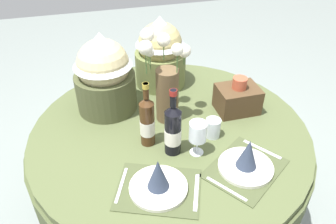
{
  "coord_description": "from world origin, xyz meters",
  "views": [
    {
      "loc": [
        -0.35,
        -1.27,
        1.8
      ],
      "look_at": [
        0.0,
        0.03,
        0.82
      ],
      "focal_mm": 35.75,
      "sensor_mm": 36.0,
      "label": 1
    }
  ],
  "objects": [
    {
      "name": "wine_bottle_left",
      "position": [
        -0.13,
        -0.07,
        0.87
      ],
      "size": [
        0.07,
        0.07,
        0.33
      ],
      "color": "#422814",
      "rests_on": "dining_table"
    },
    {
      "name": "woven_basket_side_right",
      "position": [
        0.39,
        0.06,
        0.81
      ],
      "size": [
        0.22,
        0.17,
        0.2
      ],
      "color": "#47331E",
      "rests_on": "dining_table"
    },
    {
      "name": "gift_tub_back_centre",
      "position": [
        0.07,
        0.45,
        0.96
      ],
      "size": [
        0.3,
        0.3,
        0.42
      ],
      "color": "olive",
      "rests_on": "dining_table"
    },
    {
      "name": "flower_vase",
      "position": [
        0.01,
        0.1,
        0.95
      ],
      "size": [
        0.26,
        0.2,
        0.47
      ],
      "color": "brown",
      "rests_on": "dining_table"
    },
    {
      "name": "ground",
      "position": [
        0.0,
        0.0,
        0.0
      ],
      "size": [
        8.0,
        8.0,
        0.0
      ],
      "primitive_type": "plane",
      "color": "gray"
    },
    {
      "name": "place_setting_right",
      "position": [
        0.25,
        -0.35,
        0.79
      ],
      "size": [
        0.43,
        0.41,
        0.16
      ],
      "color": "#41492B",
      "rests_on": "dining_table"
    },
    {
      "name": "wine_glass_right",
      "position": [
        0.07,
        -0.2,
        0.86
      ],
      "size": [
        0.08,
        0.08,
        0.17
      ],
      "color": "silver",
      "rests_on": "dining_table"
    },
    {
      "name": "tumbler_near_left",
      "position": [
        0.19,
        -0.1,
        0.79
      ],
      "size": [
        0.07,
        0.07,
        0.09
      ],
      "primitive_type": "cylinder",
      "color": "silver",
      "rests_on": "dining_table"
    },
    {
      "name": "dining_table",
      "position": [
        0.0,
        0.0,
        0.6
      ],
      "size": [
        1.42,
        1.42,
        0.74
      ],
      "color": "#4C5633",
      "rests_on": "ground"
    },
    {
      "name": "gift_tub_back_left",
      "position": [
        -0.28,
        0.27,
        0.96
      ],
      "size": [
        0.32,
        0.32,
        0.43
      ],
      "color": "#474C2D",
      "rests_on": "dining_table"
    },
    {
      "name": "wine_bottle_centre",
      "position": [
        -0.03,
        -0.16,
        0.87
      ],
      "size": [
        0.08,
        0.08,
        0.33
      ],
      "color": "black",
      "rests_on": "dining_table"
    },
    {
      "name": "place_setting_left",
      "position": [
        -0.15,
        -0.37,
        0.79
      ],
      "size": [
        0.41,
        0.37,
        0.16
      ],
      "color": "#41492B",
      "rests_on": "dining_table"
    }
  ]
}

